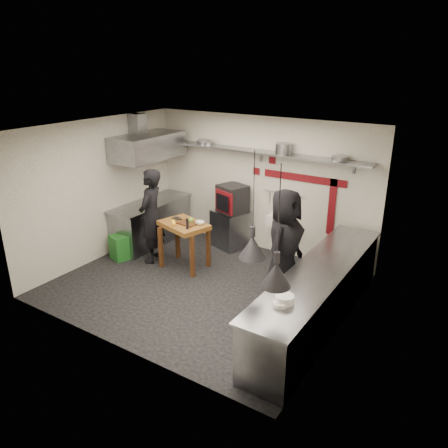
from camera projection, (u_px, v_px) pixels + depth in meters
The scene contains 47 objects.
floor at pixel (203, 286), 7.88m from camera, with size 5.00×5.00×0.00m, color black.
ceiling at pixel (200, 129), 6.89m from camera, with size 5.00×5.00×0.00m, color beige.
wall_back at pixel (261, 185), 9.03m from camera, with size 5.00×0.04×2.80m, color beige.
wall_front at pixel (109, 257), 5.73m from camera, with size 5.00×0.04×2.80m, color beige.
wall_left at pixel (99, 190), 8.65m from camera, with size 0.04×4.20×2.80m, color beige.
wall_right at pixel (347, 245), 6.12m from camera, with size 0.04×4.20×2.80m, color beige.
red_band_horiz at pixel (304, 178), 8.44m from camera, with size 1.70×0.02×0.14m, color #5F0C12.
red_band_vert at pixel (332, 207), 8.30m from camera, with size 0.14×0.02×1.10m, color #5F0C12.
red_tile_a at pixel (272, 160), 8.70m from camera, with size 0.14×0.02×0.14m, color #5F0C12.
red_tile_b at pixel (256, 171), 8.97m from camera, with size 0.14×0.02×0.14m, color #5F0C12.
back_shelf at pixel (258, 152), 8.64m from camera, with size 4.60×0.34×0.04m, color slate.
shelf_bracket_left at pixel (186, 146), 9.75m from camera, with size 0.04×0.06×0.24m, color slate.
shelf_bracket_mid at pixel (261, 155), 8.79m from camera, with size 0.04×0.06×0.24m, color slate.
shelf_bracket_right at pixel (354, 167), 7.83m from camera, with size 0.04×0.06×0.24m, color slate.
pan_far_left at pixel (203, 142), 9.28m from camera, with size 0.27×0.27×0.09m, color slate.
pan_mid_left at pixel (208, 143), 9.22m from camera, with size 0.22×0.22×0.07m, color slate.
stock_pot at pixel (283, 149), 8.31m from camera, with size 0.31×0.31×0.20m, color slate.
pan_right at pixel (339, 158), 7.78m from camera, with size 0.28×0.28×0.08m, color slate.
oven_stand at pixel (231, 229), 9.45m from camera, with size 0.69×0.63×0.80m, color slate.
combi_oven at pixel (233, 199), 9.17m from camera, with size 0.54×0.51×0.58m, color black.
oven_door at pixel (224, 202), 8.95m from camera, with size 0.54×0.03×0.46m, color #5F0C12.
oven_glass at pixel (222, 203), 8.90m from camera, with size 0.39×0.02×0.34m, color black.
hand_sink at pixel (280, 220), 8.83m from camera, with size 0.46×0.34×0.22m, color silver.
sink_tap at pixel (280, 212), 8.77m from camera, with size 0.03×0.03×0.14m, color slate.
sink_drain at pixel (278, 241), 8.96m from camera, with size 0.06×0.06×0.66m, color slate.
utensil_rail at pixel (284, 193), 8.75m from camera, with size 0.02×0.02×0.90m, color slate.
counter_right at pixel (318, 297), 6.63m from camera, with size 0.70×3.80×0.90m, color slate.
counter_right_top at pixel (320, 270), 6.47m from camera, with size 0.76×3.90×0.03m, color slate.
plate_stack at pixel (285, 299), 5.53m from camera, with size 0.24×0.24×0.11m, color silver.
small_bowl_right at pixel (280, 304), 5.48m from camera, with size 0.18×0.18×0.05m, color silver.
counter_left at pixel (151, 223), 9.64m from camera, with size 0.70×1.90×0.90m, color slate.
counter_left_top at pixel (150, 203), 9.47m from camera, with size 0.76×2.00×0.03m, color slate.
extractor_hood at pixel (148, 146), 9.01m from camera, with size 0.78×1.60×0.50m, color slate.
hood_duct at pixel (138, 126), 8.99m from camera, with size 0.28×0.28×0.50m, color slate.
green_bin at pixel (121, 247), 8.90m from camera, with size 0.37×0.37×0.50m, color #1B5C1D.
prep_table at pixel (184, 245), 8.46m from camera, with size 0.92×0.64×0.92m, color brown, non-canonical shape.
cutting_board at pixel (188, 223), 8.25m from camera, with size 0.37×0.26×0.03m, color #482612.
pepper_mill at pixel (187, 224), 7.97m from camera, with size 0.05×0.05×0.20m, color black.
lemon_a at pixel (173, 222), 8.24m from camera, with size 0.07×0.07×0.07m, color yellow.
lemon_b at pixel (174, 224), 8.14m from camera, with size 0.08×0.08×0.08m, color yellow.
veg_ball at pixel (191, 220), 8.30m from camera, with size 0.11×0.11×0.11m, color olive.
steel_tray at pixel (177, 219), 8.47m from camera, with size 0.18×0.12×0.03m, color slate.
bowl at pixel (200, 223), 8.22m from camera, with size 0.18×0.18×0.06m, color silver.
heat_lamp_near at pixel (253, 206), 5.58m from camera, with size 0.37×0.37×1.45m, color black, non-canonical shape.
heat_lamp_far at pixel (278, 228), 4.92m from camera, with size 0.36×0.36×1.49m, color black, non-canonical shape.
chef_left at pixel (151, 216), 8.58m from camera, with size 0.69×0.45×1.89m, color black.
chef_right at pixel (284, 245), 7.19m from camera, with size 0.94×0.61×1.92m, color black.
Camera 1 is at (4.10, -5.66, 3.84)m, focal length 35.00 mm.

